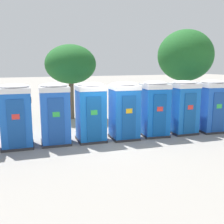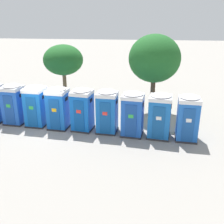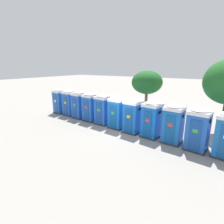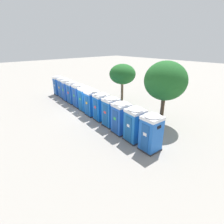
{
  "view_description": "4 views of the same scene",
  "coord_description": "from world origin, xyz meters",
  "views": [
    {
      "loc": [
        -4.08,
        -10.21,
        3.28
      ],
      "look_at": [
        0.21,
        0.18,
        1.22
      ],
      "focal_mm": 42.0,
      "sensor_mm": 36.0,
      "label": 1
    },
    {
      "loc": [
        5.68,
        -14.17,
        6.52
      ],
      "look_at": [
        4.04,
        -0.22,
        1.27
      ],
      "focal_mm": 42.0,
      "sensor_mm": 36.0,
      "label": 2
    },
    {
      "loc": [
        6.24,
        -11.16,
        4.9
      ],
      "look_at": [
        -1.24,
        0.33,
        1.23
      ],
      "focal_mm": 28.0,
      "sensor_mm": 36.0,
      "label": 3
    },
    {
      "loc": [
        13.93,
        -9.1,
        6.65
      ],
      "look_at": [
        3.99,
        -0.22,
        1.34
      ],
      "focal_mm": 28.0,
      "sensor_mm": 36.0,
      "label": 4
    }
  ],
  "objects": [
    {
      "name": "portapotty_1",
      "position": [
        -6.68,
        0.93,
        1.28
      ],
      "size": [
        1.26,
        1.28,
        2.54
      ],
      "color": "#2D2D33",
      "rests_on": "ground"
    },
    {
      "name": "portapotty_6",
      "position": [
        0.76,
        0.08,
        1.28
      ],
      "size": [
        1.27,
        1.29,
        2.54
      ],
      "color": "#2D2D33",
      "rests_on": "ground"
    },
    {
      "name": "portapotty_2",
      "position": [
        -5.2,
        0.71,
        1.28
      ],
      "size": [
        1.33,
        1.33,
        2.54
      ],
      "color": "#2D2D33",
      "rests_on": "ground"
    },
    {
      "name": "portapotty_0",
      "position": [
        -8.18,
        0.98,
        1.28
      ],
      "size": [
        1.35,
        1.33,
        2.54
      ],
      "color": "#2D2D33",
      "rests_on": "ground"
    },
    {
      "name": "ground_plane",
      "position": [
        0.0,
        0.0,
        0.0
      ],
      "size": [
        120.0,
        120.0,
        0.0
      ],
      "primitive_type": "plane",
      "color": "gray"
    },
    {
      "name": "portapotty_3",
      "position": [
        -3.7,
        0.58,
        1.28
      ],
      "size": [
        1.29,
        1.28,
        2.54
      ],
      "color": "#2D2D33",
      "rests_on": "ground"
    },
    {
      "name": "street_tree_1",
      "position": [
        -0.34,
        5.26,
        3.26
      ],
      "size": [
        3.01,
        3.01,
        4.43
      ],
      "color": "brown",
      "rests_on": "ground"
    },
    {
      "name": "portapotty_4",
      "position": [
        -2.21,
        0.47,
        1.28
      ],
      "size": [
        1.3,
        1.3,
        2.54
      ],
      "color": "#2D2D33",
      "rests_on": "ground"
    },
    {
      "name": "portapotty_9",
      "position": [
        5.23,
        -0.39,
        1.28
      ],
      "size": [
        1.33,
        1.33,
        2.54
      ],
      "color": "#2D2D33",
      "rests_on": "ground"
    },
    {
      "name": "portapotty_7",
      "position": [
        2.26,
        -0.0,
        1.28
      ],
      "size": [
        1.31,
        1.35,
        2.54
      ],
      "color": "#2D2D33",
      "rests_on": "ground"
    },
    {
      "name": "portapotty_8",
      "position": [
        3.75,
        -0.14,
        1.28
      ],
      "size": [
        1.25,
        1.28,
        2.54
      ],
      "color": "#2D2D33",
      "rests_on": "ground"
    },
    {
      "name": "portapotty_5",
      "position": [
        -0.72,
        0.3,
        1.28
      ],
      "size": [
        1.26,
        1.28,
        2.54
      ],
      "color": "#2D2D33",
      "rests_on": "ground"
    }
  ]
}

